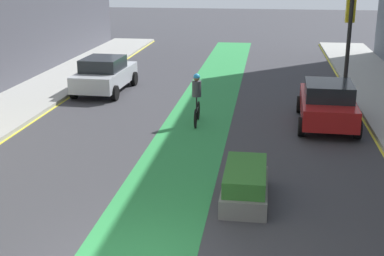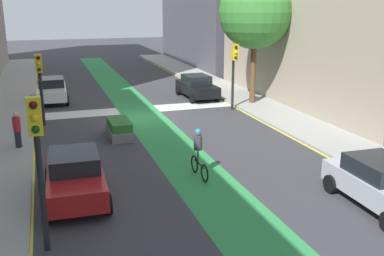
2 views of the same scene
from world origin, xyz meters
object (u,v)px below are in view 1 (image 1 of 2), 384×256
object	(u,v)px
traffic_signal_far_right	(349,31)
cyclist_in_lane	(197,98)
car_red_right_far	(327,103)
median_planter	(245,184)
car_silver_left_far	(105,74)

from	to	relation	value
traffic_signal_far_right	cyclist_in_lane	xyz separation A→B (m)	(-5.57, -3.85, -1.99)
traffic_signal_far_right	car_red_right_far	size ratio (longest dim) A/B	0.99
traffic_signal_far_right	median_planter	xyz separation A→B (m)	(-3.57, -9.93, -2.56)
traffic_signal_far_right	car_red_right_far	xyz separation A→B (m)	(-1.00, -3.28, -2.16)
car_red_right_far	median_planter	bearing A→B (deg)	-111.09
car_red_right_far	traffic_signal_far_right	bearing A→B (deg)	73.04
traffic_signal_far_right	median_planter	distance (m)	10.86
car_silver_left_far	median_planter	distance (m)	12.42
cyclist_in_lane	median_planter	bearing A→B (deg)	-71.75
car_red_right_far	cyclist_in_lane	world-z (taller)	cyclist_in_lane
car_silver_left_far	cyclist_in_lane	xyz separation A→B (m)	(4.72, -4.35, 0.17)
traffic_signal_far_right	cyclist_in_lane	distance (m)	7.06
traffic_signal_far_right	car_silver_left_far	world-z (taller)	traffic_signal_far_right
traffic_signal_far_right	car_silver_left_far	size ratio (longest dim) A/B	0.99
traffic_signal_far_right	car_silver_left_far	distance (m)	10.53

